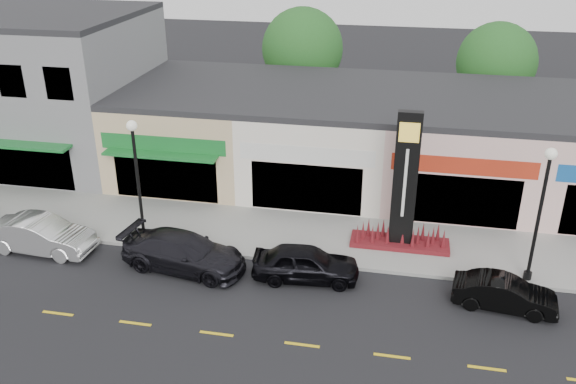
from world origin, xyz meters
name	(u,v)px	position (x,y,z in m)	size (l,w,h in m)	color
ground	(316,295)	(0.00, 0.00, 0.00)	(120.00, 120.00, 0.00)	black
sidewalk	(331,238)	(0.00, 4.35, 0.07)	(52.00, 4.30, 0.15)	gray
curb	(324,264)	(0.00, 2.10, 0.07)	(52.00, 0.20, 0.15)	gray
building_grey_2story	(37,86)	(-18.00, 11.48, 4.14)	(12.00, 10.95, 8.30)	slate
shop_beige	(197,126)	(-8.50, 11.46, 2.40)	(7.00, 10.85, 4.80)	tan
shop_cream	(322,134)	(-1.50, 11.47, 2.40)	(7.00, 10.01, 4.80)	silver
shop_pink_w	(456,143)	(5.50, 11.47, 2.40)	(7.00, 10.01, 4.80)	beige
tree_rear_west	(303,49)	(-4.00, 19.50, 5.22)	(5.20, 5.20, 7.83)	#382619
tree_rear_mid	(496,62)	(8.00, 19.50, 4.88)	(4.80, 4.80, 7.29)	#382619
lamp_west_near	(137,170)	(-8.00, 2.50, 3.48)	(0.44, 0.44, 5.47)	black
lamp_east_near	(542,202)	(8.00, 2.50, 3.48)	(0.44, 0.44, 5.47)	black
pylon_sign	(403,201)	(3.00, 4.20, 2.27)	(4.20, 1.30, 6.00)	maroon
car_white_van	(41,235)	(-11.98, 0.99, 0.76)	(4.60, 1.60, 1.52)	silver
car_dark_sedan	(184,252)	(-5.54, 0.84, 0.75)	(5.15, 2.09, 1.49)	black
car_black_sedan	(306,263)	(-0.57, 1.02, 0.71)	(4.18, 1.68, 1.43)	black
car_black_conv	(505,294)	(6.87, 0.53, 0.61)	(3.70, 1.29, 1.22)	black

